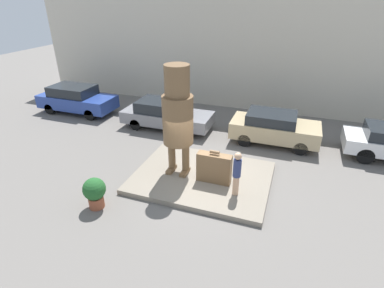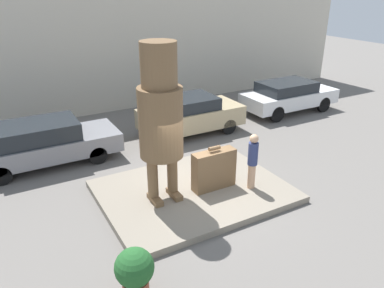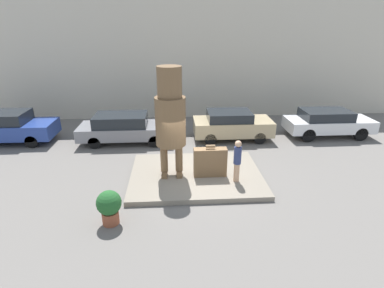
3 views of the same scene
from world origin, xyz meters
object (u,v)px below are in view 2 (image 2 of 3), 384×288
(giant_suitcase, at_px, (214,170))
(parked_car_white, at_px, (288,95))
(tourist, at_px, (253,159))
(statue_figure, at_px, (160,113))
(parked_car_tan, at_px, (190,114))
(planter_pot, at_px, (135,272))
(parked_car_grey, at_px, (43,142))

(giant_suitcase, distance_m, parked_car_white, 8.28)
(tourist, bearing_deg, statue_figure, 163.06)
(giant_suitcase, height_order, tourist, tourist)
(parked_car_tan, distance_m, parked_car_white, 5.26)
(planter_pot, bearing_deg, giant_suitcase, 37.15)
(giant_suitcase, height_order, parked_car_tan, parked_car_tan)
(giant_suitcase, height_order, parked_car_grey, giant_suitcase)
(tourist, distance_m, parked_car_grey, 6.86)
(giant_suitcase, relative_size, parked_car_tan, 0.32)
(statue_figure, distance_m, giant_suitcase, 2.40)
(giant_suitcase, bearing_deg, planter_pot, -142.85)
(parked_car_tan, xyz_separation_m, parked_car_white, (5.25, 0.11, -0.01))
(parked_car_grey, bearing_deg, parked_car_white, 0.88)
(tourist, distance_m, parked_car_tan, 5.01)
(giant_suitcase, relative_size, planter_pot, 1.16)
(parked_car_grey, relative_size, parked_car_white, 1.04)
(statue_figure, relative_size, planter_pot, 3.76)
(tourist, distance_m, planter_pot, 4.79)
(statue_figure, height_order, parked_car_tan, statue_figure)
(statue_figure, distance_m, parked_car_white, 9.64)
(statue_figure, bearing_deg, parked_car_white, 27.09)
(parked_car_grey, distance_m, parked_car_white, 10.81)
(statue_figure, height_order, planter_pot, statue_figure)
(giant_suitcase, bearing_deg, tourist, -29.17)
(statue_figure, relative_size, giant_suitcase, 3.24)
(planter_pot, bearing_deg, parked_car_tan, 54.04)
(parked_car_tan, bearing_deg, giant_suitcase, -110.88)
(parked_car_grey, height_order, planter_pot, parked_car_grey)
(statue_figure, xyz_separation_m, parked_car_white, (8.42, 4.31, -1.85))
(tourist, bearing_deg, planter_pot, -154.73)
(parked_car_grey, bearing_deg, parked_car_tan, 0.62)
(parked_car_grey, height_order, parked_car_white, parked_car_grey)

